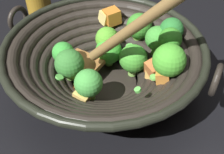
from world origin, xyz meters
The scene contains 2 objects.
ground_plane centered at (0.00, 0.00, 0.00)m, with size 4.00×4.00×0.00m, color black.
wok centered at (0.00, 0.00, 0.07)m, with size 0.36×0.38×0.28m.
Camera 1 is at (-0.23, -0.31, 0.39)m, focal length 44.33 mm.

